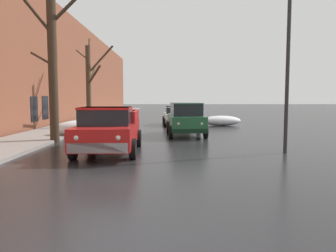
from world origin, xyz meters
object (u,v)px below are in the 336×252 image
bare_tree_second_along_sidewalk (53,65)px  suv_green_parked_kerbside_close (186,118)px  street_lamp_post (288,62)px  bare_tree_mid_block (90,82)px  sedan_white_parked_kerbside_mid (175,115)px  pickup_truck_red_approaching_near_lane (109,130)px

bare_tree_second_along_sidewalk → suv_green_parked_kerbside_close: bare_tree_second_along_sidewalk is taller
suv_green_parked_kerbside_close → street_lamp_post: size_ratio=0.71×
street_lamp_post → bare_tree_mid_block: bearing=134.8°
suv_green_parked_kerbside_close → sedan_white_parked_kerbside_mid: suv_green_parked_kerbside_close is taller
pickup_truck_red_approaching_near_lane → street_lamp_post: bearing=-0.9°
suv_green_parked_kerbside_close → street_lamp_post: street_lamp_post is taller
bare_tree_second_along_sidewalk → street_lamp_post: size_ratio=1.16×
bare_tree_second_along_sidewalk → suv_green_parked_kerbside_close: bearing=24.1°
pickup_truck_red_approaching_near_lane → suv_green_parked_kerbside_close: suv_green_parked_kerbside_close is taller
bare_tree_second_along_sidewalk → sedan_white_parked_kerbside_mid: bearing=59.0°
bare_tree_second_along_sidewalk → pickup_truck_red_approaching_near_lane: bare_tree_second_along_sidewalk is taller
pickup_truck_red_approaching_near_lane → suv_green_parked_kerbside_close: bearing=60.5°
pickup_truck_red_approaching_near_lane → street_lamp_post: size_ratio=0.83×
street_lamp_post → suv_green_parked_kerbside_close: bearing=120.8°
bare_tree_mid_block → street_lamp_post: bare_tree_mid_block is taller
bare_tree_second_along_sidewalk → sedan_white_parked_kerbside_mid: size_ratio=1.60×
pickup_truck_red_approaching_near_lane → sedan_white_parked_kerbside_mid: (2.81, 12.63, -0.13)m
street_lamp_post → pickup_truck_red_approaching_near_lane: bearing=179.1°
pickup_truck_red_approaching_near_lane → suv_green_parked_kerbside_close: size_ratio=1.16×
pickup_truck_red_approaching_near_lane → sedan_white_parked_kerbside_mid: pickup_truck_red_approaching_near_lane is taller
pickup_truck_red_approaching_near_lane → suv_green_parked_kerbside_close: 6.54m
pickup_truck_red_approaching_near_lane → street_lamp_post: 7.14m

